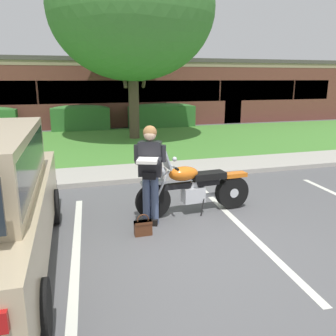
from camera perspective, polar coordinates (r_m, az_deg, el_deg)
The scene contains 13 objects.
ground_plane at distance 5.61m, azimuth 4.12°, elevation -11.65°, with size 140.00×140.00×0.00m, color #565659.
curb_strip at distance 8.65m, azimuth -3.85°, elevation -1.78°, with size 60.00×0.20×0.12m, color #ADA89E.
concrete_walk at distance 9.46m, azimuth -5.00°, elevation -0.54°, with size 60.00×1.50×0.08m, color #ADA89E.
grass_lawn at distance 13.81m, azimuth -8.83°, elevation 4.01°, with size 60.00×7.51×0.06m, color #478433.
stall_stripe_0 at distance 5.48m, azimuth -14.62°, elevation -12.70°, with size 0.12×4.40×0.01m, color silver.
stall_stripe_1 at distance 6.15m, azimuth 12.10°, elevation -9.47°, with size 0.12×4.40×0.01m, color silver.
motorcycle at distance 6.57m, azimuth 4.88°, elevation -3.12°, with size 2.24×0.82×1.26m.
rider_person at distance 5.88m, azimuth -2.92°, elevation 0.08°, with size 0.56×0.66×1.70m.
handbag at distance 5.73m, azimuth -4.05°, elevation -9.44°, with size 0.28×0.13×0.36m.
shade_tree at distance 14.76m, azimuth -5.91°, elevation 24.25°, with size 6.35×6.35×7.73m.
hedge_center_left at distance 17.52m, azimuth -13.99°, elevation 7.95°, with size 2.71×0.90×1.24m.
hedge_center_right at distance 18.17m, azimuth -1.02°, elevation 8.58°, with size 3.34×0.90×1.24m.
brick_building at distance 23.28m, azimuth -7.78°, elevation 12.40°, with size 27.96×10.03×3.49m.
Camera 1 is at (-1.82, -4.71, 2.45)m, focal length 37.70 mm.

